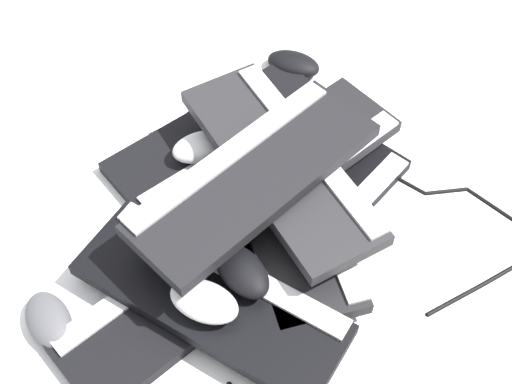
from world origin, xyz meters
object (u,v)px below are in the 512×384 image
at_px(keyboard_4, 211,297).
at_px(mouse_3, 204,301).
at_px(mouse_1, 218,109).
at_px(keyboard_5, 284,165).
at_px(keyboard_2, 221,135).
at_px(keyboard_7, 254,176).
at_px(keyboard_6, 281,162).
at_px(keyboard_1, 305,219).
at_px(mouse_2, 293,64).
at_px(mouse_0, 242,271).
at_px(keyboard_0, 186,295).
at_px(mouse_5, 202,147).
at_px(mouse_4, 49,321).
at_px(keyboard_3, 286,207).

distance_m(keyboard_4, mouse_3, 0.05).
xyz_separation_m(keyboard_4, mouse_1, (-0.33, -0.21, 0.01)).
relative_size(keyboard_5, mouse_1, 4.22).
relative_size(keyboard_2, keyboard_7, 1.00).
relative_size(keyboard_6, keyboard_7, 0.99).
distance_m(keyboard_1, keyboard_4, 0.23).
height_order(keyboard_4, mouse_2, keyboard_4).
distance_m(keyboard_6, mouse_2, 0.34).
bearing_deg(keyboard_6, mouse_0, 14.15).
distance_m(mouse_0, mouse_1, 0.37).
distance_m(keyboard_0, mouse_3, 0.09).
bearing_deg(mouse_2, keyboard_4, -82.46).
bearing_deg(keyboard_4, keyboard_1, 169.35).
bearing_deg(mouse_3, keyboard_4, -81.43).
bearing_deg(mouse_0, mouse_3, -83.23).
bearing_deg(keyboard_4, keyboard_0, -83.51).
distance_m(mouse_2, mouse_5, 0.30).
height_order(keyboard_5, keyboard_6, keyboard_6).
distance_m(mouse_0, mouse_3, 0.08).
distance_m(keyboard_2, mouse_3, 0.39).
xyz_separation_m(keyboard_0, keyboard_6, (-0.25, 0.02, 0.09)).
distance_m(keyboard_1, keyboard_7, 0.15).
height_order(keyboard_1, mouse_4, mouse_4).
distance_m(keyboard_2, mouse_2, 0.24).
height_order(keyboard_7, mouse_3, keyboard_7).
relative_size(mouse_2, mouse_5, 1.00).
distance_m(keyboard_2, mouse_4, 0.46).
height_order(keyboard_2, keyboard_6, keyboard_6).
relative_size(keyboard_6, mouse_3, 4.17).
height_order(keyboard_0, keyboard_6, keyboard_6).
bearing_deg(keyboard_7, keyboard_0, -4.44).
bearing_deg(mouse_4, keyboard_5, -85.37).
distance_m(keyboard_5, mouse_0, 0.23).
distance_m(keyboard_6, mouse_4, 0.45).
relative_size(keyboard_0, mouse_5, 4.22).
bearing_deg(keyboard_5, keyboard_4, 5.87).
height_order(keyboard_0, mouse_0, mouse_0).
xyz_separation_m(mouse_1, mouse_2, (-0.21, 0.04, -0.03)).
bearing_deg(mouse_5, keyboard_3, -61.90).
bearing_deg(mouse_5, mouse_4, -145.22).
bearing_deg(mouse_1, keyboard_5, 20.62).
distance_m(mouse_1, mouse_2, 0.22).
bearing_deg(mouse_3, mouse_2, -80.35).
relative_size(keyboard_2, keyboard_3, 1.09).
relative_size(keyboard_3, mouse_1, 3.88).
bearing_deg(keyboard_5, mouse_1, -109.82).
bearing_deg(keyboard_6, keyboard_0, -5.53).
height_order(keyboard_4, mouse_5, mouse_5).
height_order(keyboard_4, mouse_1, mouse_1).
xyz_separation_m(keyboard_1, keyboard_4, (0.22, -0.04, 0.03)).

